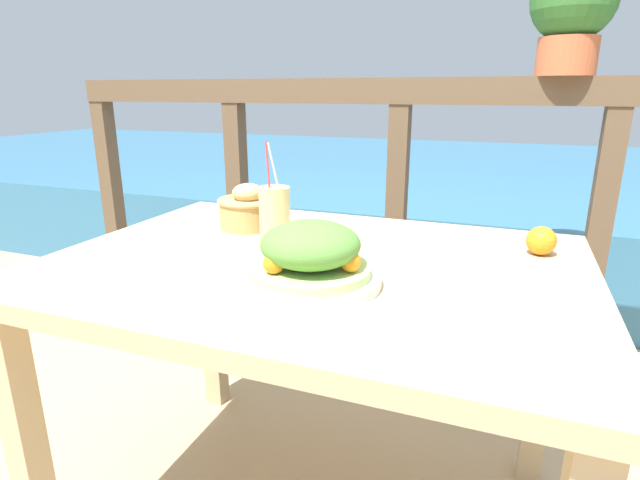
{
  "coord_description": "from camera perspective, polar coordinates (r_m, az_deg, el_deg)",
  "views": [
    {
      "loc": [
        0.39,
        -0.98,
        1.09
      ],
      "look_at": [
        0.03,
        -0.04,
        0.78
      ],
      "focal_mm": 28.0,
      "sensor_mm": 36.0,
      "label": 1
    }
  ],
  "objects": [
    {
      "name": "sea_backdrop",
      "position": [
        4.42,
        15.57,
        5.18
      ],
      "size": [
        12.0,
        4.0,
        0.5
      ],
      "color": "teal",
      "rests_on": "ground_plane"
    },
    {
      "name": "salad_plate",
      "position": [
        0.95,
        -1.1,
        -2.08
      ],
      "size": [
        0.27,
        0.27,
        0.13
      ],
      "color": "white",
      "rests_on": "patio_table"
    },
    {
      "name": "orange_near_basket",
      "position": [
        1.24,
        23.97,
        -0.08
      ],
      "size": [
        0.07,
        0.07,
        0.07
      ],
      "color": "orange",
      "rests_on": "patio_table"
    },
    {
      "name": "patio_table",
      "position": [
        1.15,
        -0.59,
        -6.58
      ],
      "size": [
        1.17,
        0.85,
        0.72
      ],
      "color": "tan",
      "rests_on": "ground_plane"
    },
    {
      "name": "drink_glass",
      "position": [
        1.25,
        -5.19,
        3.06
      ],
      "size": [
        0.08,
        0.08,
        0.25
      ],
      "color": "#DBCC7F",
      "rests_on": "patio_table"
    },
    {
      "name": "railing_fence",
      "position": [
        1.89,
        8.85,
        6.87
      ],
      "size": [
        2.8,
        0.08,
        1.13
      ],
      "color": "brown",
      "rests_on": "ground_plane"
    },
    {
      "name": "potted_plant",
      "position": [
        1.84,
        26.93,
        22.42
      ],
      "size": [
        0.25,
        0.25,
        0.35
      ],
      "color": "#B75B38",
      "rests_on": "railing_fence"
    },
    {
      "name": "bread_basket",
      "position": [
        1.38,
        -8.17,
        3.57
      ],
      "size": [
        0.17,
        0.17,
        0.12
      ],
      "color": "tan",
      "rests_on": "patio_table"
    }
  ]
}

